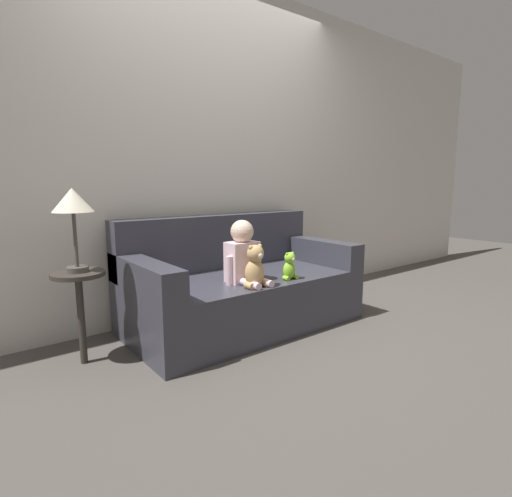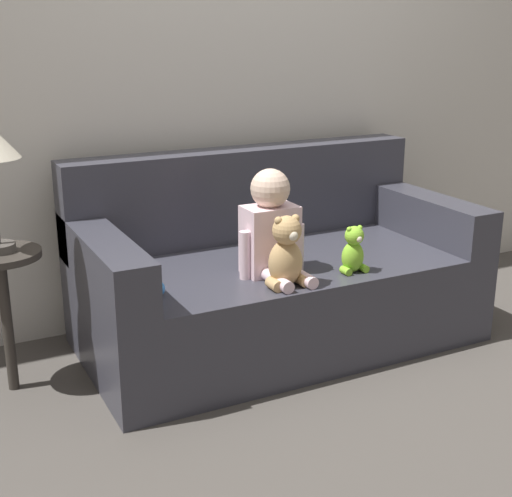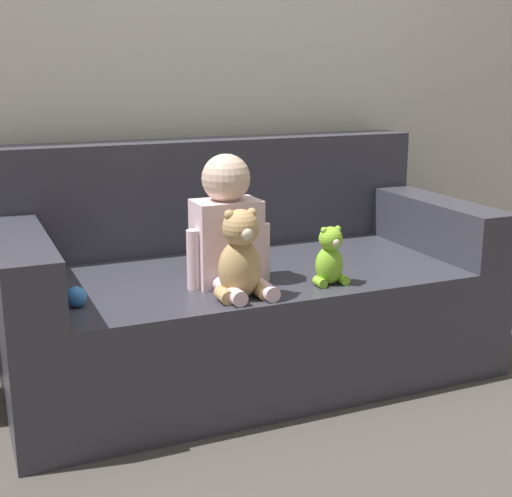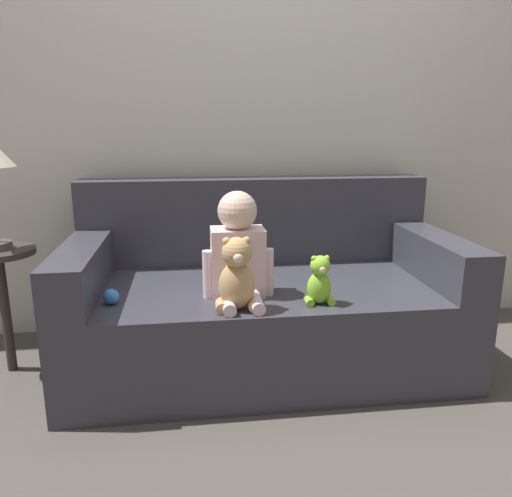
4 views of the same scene
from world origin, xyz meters
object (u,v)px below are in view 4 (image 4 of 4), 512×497
object	(u,v)px
couch	(262,299)
toy_ball	(111,297)
plush_toy_side	(320,281)
person_baby	(238,251)
teddy_bear_brown	(237,276)

from	to	relation	value
couch	toy_ball	size ratio (longest dim) A/B	27.40
plush_toy_side	toy_ball	distance (m)	0.79
person_baby	plush_toy_side	xyz separation A→B (m)	(0.29, -0.13, -0.09)
teddy_bear_brown	plush_toy_side	world-z (taller)	teddy_bear_brown
couch	plush_toy_side	distance (m)	0.44
couch	teddy_bear_brown	distance (m)	0.47
person_baby	plush_toy_side	bearing A→B (deg)	-24.55
plush_toy_side	toy_ball	bearing A→B (deg)	172.94
couch	toy_ball	bearing A→B (deg)	-156.65
person_baby	teddy_bear_brown	world-z (taller)	person_baby
couch	toy_ball	distance (m)	0.69
person_baby	toy_ball	world-z (taller)	person_baby
teddy_bear_brown	toy_ball	bearing A→B (deg)	166.14
toy_ball	plush_toy_side	bearing A→B (deg)	-7.06
teddy_bear_brown	plush_toy_side	xyz separation A→B (m)	(0.31, 0.02, -0.04)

